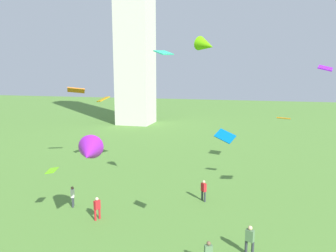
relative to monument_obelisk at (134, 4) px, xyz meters
name	(u,v)px	position (x,y,z in m)	size (l,w,h in m)	color
monument_obelisk	(134,4)	(0.00, 0.00, 0.00)	(6.51, 6.51, 46.40)	beige
person_1	(73,195)	(9.75, -39.81, -22.28)	(0.40, 0.48, 1.62)	#2D3338
person_2	(97,207)	(12.61, -41.35, -22.27)	(0.41, 0.49, 1.64)	red
person_3	(204,189)	(19.29, -36.14, -22.22)	(0.50, 0.51, 1.73)	#2D3338
person_5	(250,239)	(22.97, -43.15, -22.20)	(0.53, 0.42, 1.76)	#2D3338
kite_flying_0	(76,90)	(5.11, -30.90, -14.79)	(2.09, 1.82, 0.75)	#B95006
kite_flying_1	(164,53)	(15.44, -34.13, -11.35)	(1.54, 1.79, 0.49)	#2AB78F
kite_flying_2	(89,152)	(14.19, -45.00, -17.33)	(2.12, 2.50, 1.57)	purple
kite_flying_3	(52,170)	(10.29, -42.94, -19.32)	(0.78, 0.97, 0.25)	#67C516
kite_flying_4	(225,136)	(21.55, -44.58, -16.13)	(1.10, 0.80, 0.64)	#035EB2
kite_flying_5	(284,118)	(25.26, -33.38, -16.63)	(1.12, 0.85, 0.25)	orange
kite_flying_6	(206,45)	(19.76, -39.46, -11.27)	(1.75, 1.65, 1.23)	#5FB80C
kite_flying_7	(103,99)	(8.17, -30.94, -15.65)	(1.31, 1.44, 0.57)	#BF8709
kite_flying_9	(325,68)	(28.75, -29.70, -12.61)	(1.51, 1.84, 0.65)	#8815D7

